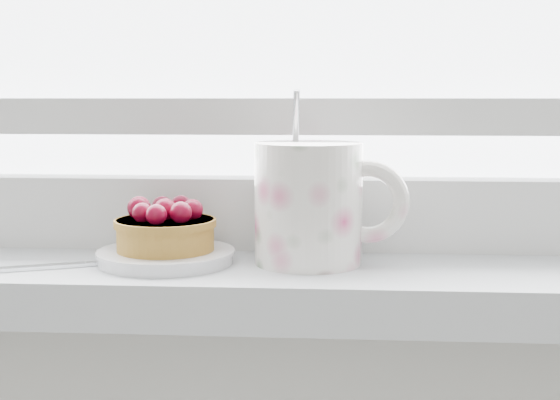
# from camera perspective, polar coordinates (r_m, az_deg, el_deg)

# --- Properties ---
(saucer) EXTENTS (0.12, 0.12, 0.01)m
(saucer) POSITION_cam_1_polar(r_m,az_deg,el_deg) (0.71, -8.34, -4.12)
(saucer) COLOR silver
(saucer) RESTS_ON windowsill
(raspberry_tart) EXTENTS (0.09, 0.09, 0.05)m
(raspberry_tart) POSITION_cam_1_polar(r_m,az_deg,el_deg) (0.71, -8.38, -2.05)
(raspberry_tart) COLOR #91631F
(raspberry_tart) RESTS_ON saucer
(floral_mug) EXTENTS (0.14, 0.10, 0.16)m
(floral_mug) POSITION_cam_1_polar(r_m,az_deg,el_deg) (0.70, 2.40, -0.06)
(floral_mug) COLOR silver
(floral_mug) RESTS_ON windowsill
(fork) EXTENTS (0.19, 0.09, 0.00)m
(fork) POSITION_cam_1_polar(r_m,az_deg,el_deg) (0.71, -15.43, -4.63)
(fork) COLOR silver
(fork) RESTS_ON windowsill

